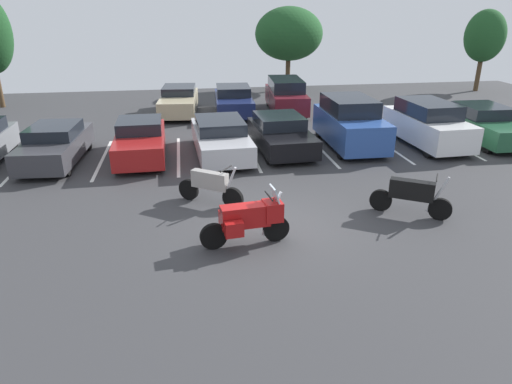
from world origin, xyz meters
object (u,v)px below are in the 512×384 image
object	(u,v)px
motorcycle_third	(210,185)
car_far_maroon	(286,96)
car_red	(140,140)
car_green	(485,124)
car_white	(427,124)
car_charcoal	(55,145)
car_blue	(350,123)
motorcycle_second	(412,195)
car_far_champagne	(179,101)
motorcycle_touring	(249,219)
car_silver	(221,138)
car_far_navy	(233,101)
car_black	(281,134)

from	to	relation	value
motorcycle_third	car_far_maroon	bearing A→B (deg)	67.82
motorcycle_third	car_red	distance (m)	5.37
car_green	car_white	bearing A→B (deg)	-175.48
car_charcoal	car_blue	bearing A→B (deg)	1.72
motorcycle_second	car_blue	xyz separation A→B (m)	(0.60, 6.81, 0.36)
motorcycle_third	car_charcoal	size ratio (longest dim) A/B	0.40
car_far_maroon	car_far_champagne	bearing A→B (deg)	176.56
motorcycle_touring	car_charcoal	world-z (taller)	motorcycle_touring
motorcycle_third	car_silver	world-z (taller)	car_silver
car_charcoal	car_far_maroon	bearing A→B (deg)	34.86
car_charcoal	car_far_champagne	bearing A→B (deg)	58.82
car_far_navy	car_charcoal	bearing A→B (deg)	-136.29
car_blue	car_white	world-z (taller)	car_blue
motorcycle_second	car_blue	world-z (taller)	car_blue
motorcycle_second	car_far_navy	xyz separation A→B (m)	(-3.46, 13.58, 0.10)
car_silver	car_blue	xyz separation A→B (m)	(5.38, 0.41, 0.27)
car_silver	car_white	distance (m)	8.62
motorcycle_third	car_charcoal	world-z (taller)	car_charcoal
car_far_champagne	car_white	bearing A→B (deg)	-36.56
car_charcoal	car_far_navy	xyz separation A→B (m)	(7.45, 7.12, 0.03)
car_charcoal	car_green	distance (m)	17.55
car_green	car_far_maroon	bearing A→B (deg)	135.88
car_green	car_charcoal	bearing A→B (deg)	-179.32
motorcycle_second	car_red	xyz separation A→B (m)	(-7.82, 6.47, 0.09)
car_green	motorcycle_second	bearing A→B (deg)	-134.85
motorcycle_second	car_green	bearing A→B (deg)	45.15
car_white	car_far_navy	distance (m)	10.21
car_black	car_white	bearing A→B (deg)	-1.82
car_far_champagne	car_far_navy	size ratio (longest dim) A/B	1.04
car_black	car_far_champagne	xyz separation A→B (m)	(-4.02, 7.36, 0.03)
car_red	car_blue	world-z (taller)	car_blue
car_charcoal	car_silver	bearing A→B (deg)	-0.57
car_blue	car_far_champagne	bearing A→B (deg)	133.98
car_blue	car_far_champagne	size ratio (longest dim) A/B	0.95
car_red	car_far_navy	world-z (taller)	car_far_navy
car_white	car_far_champagne	distance (m)	12.69
car_blue	car_green	xyz separation A→B (m)	(6.03, -0.14, -0.24)
car_red	car_blue	xyz separation A→B (m)	(8.42, 0.34, 0.27)
car_silver	car_blue	size ratio (longest dim) A/B	1.08
car_far_navy	car_far_maroon	xyz separation A→B (m)	(2.89, 0.08, 0.17)
motorcycle_second	car_far_maroon	world-z (taller)	car_far_maroon
car_charcoal	car_silver	world-z (taller)	car_silver
car_blue	car_red	bearing A→B (deg)	-177.68
car_charcoal	car_red	bearing A→B (deg)	0.10
car_white	car_blue	bearing A→B (deg)	173.69
car_far_maroon	car_blue	bearing A→B (deg)	-80.23
motorcycle_second	car_white	xyz separation A→B (m)	(3.85, 6.45, 0.29)
car_far_champagne	car_red	bearing A→B (deg)	-101.06
car_black	car_green	bearing A→B (deg)	0.15
car_charcoal	car_far_maroon	world-z (taller)	car_far_maroon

